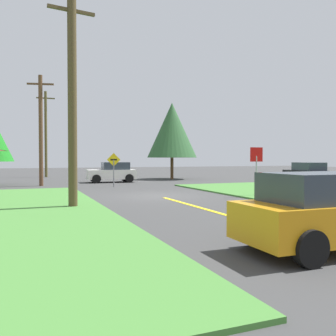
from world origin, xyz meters
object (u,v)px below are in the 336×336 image
car_approaching_junction (112,172)px  utility_pole_near (72,99)px  stop_sign (256,162)px  car_behind_on_main_road (333,211)px  utility_pole_far (46,133)px  pine_tree_center (172,130)px  utility_pole_mid (41,129)px  direction_sign (114,166)px  car_on_crossroad (308,173)px

car_approaching_junction → utility_pole_near: (-4.82, -14.38, 3.40)m
stop_sign → car_behind_on_main_road: 10.67m
utility_pole_far → pine_tree_center: (10.73, -8.03, -0.00)m
utility_pole_mid → pine_tree_center: (11.68, 4.35, 0.56)m
utility_pole_far → direction_sign: utility_pole_far is taller
car_approaching_junction → car_on_crossroad: 15.23m
car_behind_on_main_road → utility_pole_mid: size_ratio=0.56×
car_behind_on_main_road → direction_sign: 18.09m
utility_pole_mid → pine_tree_center: bearing=20.4°
car_approaching_junction → utility_pole_mid: bearing=22.9°
utility_pole_mid → direction_sign: bearing=-32.1°
car_approaching_junction → utility_pole_far: (-4.54, 10.39, 3.75)m
utility_pole_near → direction_sign: (3.82, 9.56, -2.78)m
car_on_crossroad → direction_sign: size_ratio=1.84×
direction_sign → utility_pole_far: bearing=103.1°
car_on_crossroad → pine_tree_center: (-7.25, 9.52, 3.75)m
stop_sign → car_behind_on_main_road: stop_sign is taller
utility_pole_mid → direction_sign: utility_pole_mid is taller
stop_sign → pine_tree_center: pine_tree_center is taller
utility_pole_far → stop_sign: bearing=-69.6°
utility_pole_mid → car_behind_on_main_road: bearing=-76.6°
direction_sign → pine_tree_center: 10.62m
car_behind_on_main_road → car_on_crossroad: 21.03m
car_approaching_junction → car_behind_on_main_road: size_ratio=0.90×
pine_tree_center → stop_sign: bearing=-96.8°
car_approaching_junction → utility_pole_near: 15.54m
car_on_crossroad → utility_pole_near: size_ratio=0.51×
utility_pole_near → utility_pole_far: 24.77m
utility_pole_mid → pine_tree_center: utility_pole_mid is taller
car_behind_on_main_road → car_on_crossroad: bearing=49.1°
stop_sign → pine_tree_center: bearing=-96.1°
utility_pole_near → utility_pole_far: bearing=89.4°
utility_pole_near → pine_tree_center: (11.01, 16.73, 0.35)m
utility_pole_near → utility_pole_far: utility_pole_far is taller
stop_sign → utility_pole_mid: size_ratio=0.32×
pine_tree_center → car_approaching_junction: bearing=-159.1°
utility_pole_far → pine_tree_center: size_ratio=1.24×
utility_pole_near → car_approaching_junction: bearing=71.5°
utility_pole_near → car_on_crossroad: bearing=21.6°
utility_pole_far → direction_sign: 15.93m
car_on_crossroad → utility_pole_far: 25.40m
car_behind_on_main_road → direction_sign: direction_sign is taller
stop_sign → utility_pole_near: utility_pole_near is taller
car_approaching_junction → utility_pole_far: size_ratio=0.44×
car_approaching_junction → car_on_crossroad: (13.44, -7.16, -0.00)m
utility_pole_mid → utility_pole_far: 12.43m
car_behind_on_main_road → utility_pole_far: size_ratio=0.49×
utility_pole_mid → car_approaching_junction: bearing=19.9°
utility_pole_mid → direction_sign: (4.50, -2.82, -2.57)m
utility_pole_mid → pine_tree_center: 12.48m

